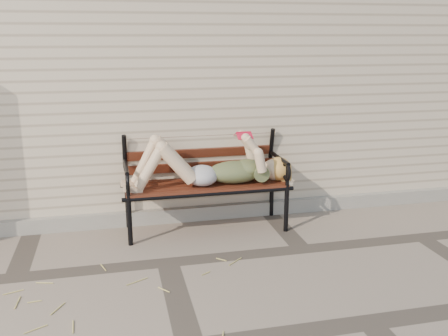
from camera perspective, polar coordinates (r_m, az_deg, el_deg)
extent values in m
plane|color=gray|center=(4.46, -6.44, -10.68)|extent=(80.00, 80.00, 0.00)
cube|color=beige|center=(7.03, -9.73, 11.32)|extent=(8.00, 4.00, 3.00)
cube|color=#9C998D|center=(5.32, -7.69, -5.49)|extent=(8.00, 0.10, 0.15)
cylinder|color=black|center=(4.77, -10.74, -6.03)|extent=(0.05, 0.05, 0.47)
cylinder|color=black|center=(5.21, -10.97, -4.21)|extent=(0.05, 0.05, 0.47)
cylinder|color=black|center=(5.05, 7.14, -4.67)|extent=(0.05, 0.05, 0.47)
cylinder|color=black|center=(5.47, 5.46, -3.07)|extent=(0.05, 0.05, 0.47)
cube|color=#562616|center=(4.99, -2.09, -1.95)|extent=(1.59, 0.51, 0.03)
cylinder|color=black|center=(4.78, -1.55, -2.99)|extent=(1.67, 0.04, 0.04)
cylinder|color=black|center=(5.22, -2.58, -1.43)|extent=(1.67, 0.04, 0.04)
torus|color=black|center=(5.20, -2.88, 4.67)|extent=(0.29, 0.04, 0.29)
ellipsoid|color=#093343|center=(4.99, 1.27, -0.45)|extent=(0.56, 0.32, 0.22)
ellipsoid|color=#093343|center=(5.01, 2.66, 0.04)|extent=(0.27, 0.31, 0.17)
ellipsoid|color=#B7B7BC|center=(4.93, -2.51, -0.86)|extent=(0.31, 0.36, 0.20)
sphere|color=#FFD9AB|center=(5.10, 5.72, -0.18)|extent=(0.23, 0.23, 0.23)
ellipsoid|color=#D89D51|center=(5.12, 6.27, -0.08)|extent=(0.26, 0.27, 0.24)
cube|color=red|center=(4.92, 2.24, 4.07)|extent=(0.15, 0.02, 0.02)
cube|color=beige|center=(4.88, 2.38, 3.65)|extent=(0.15, 0.09, 0.05)
cube|color=beige|center=(4.97, 2.11, 3.85)|extent=(0.15, 0.09, 0.05)
cube|color=red|center=(4.88, 2.39, 3.69)|extent=(0.16, 0.10, 0.05)
cube|color=red|center=(4.97, 2.10, 3.90)|extent=(0.16, 0.10, 0.05)
cylinder|color=tan|center=(4.15, -9.05, -12.78)|extent=(0.10, 0.09, 0.01)
cylinder|color=tan|center=(4.46, -18.14, -11.29)|extent=(0.08, 0.10, 0.01)
cylinder|color=tan|center=(4.43, 5.83, -10.79)|extent=(0.13, 0.09, 0.01)
cylinder|color=tan|center=(4.21, -20.35, -13.16)|extent=(0.13, 0.11, 0.01)
cylinder|color=tan|center=(4.02, -10.16, -13.76)|extent=(0.16, 0.07, 0.01)
cylinder|color=tan|center=(4.23, 2.24, -11.99)|extent=(0.12, 0.12, 0.01)
cylinder|color=tan|center=(4.44, -8.10, -10.75)|extent=(0.08, 0.19, 0.01)
cylinder|color=tan|center=(3.52, 10.77, -18.38)|extent=(0.02, 0.14, 0.01)
cylinder|color=tan|center=(3.68, -2.13, -16.45)|extent=(0.12, 0.06, 0.01)
cylinder|color=tan|center=(4.14, 6.19, -12.72)|extent=(0.02, 0.10, 0.01)
cylinder|color=tan|center=(3.81, -14.81, -15.84)|extent=(0.06, 0.10, 0.01)
cylinder|color=tan|center=(4.12, 6.90, -12.86)|extent=(0.08, 0.19, 0.01)
cylinder|color=tan|center=(4.43, -4.63, -10.71)|extent=(0.10, 0.13, 0.01)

